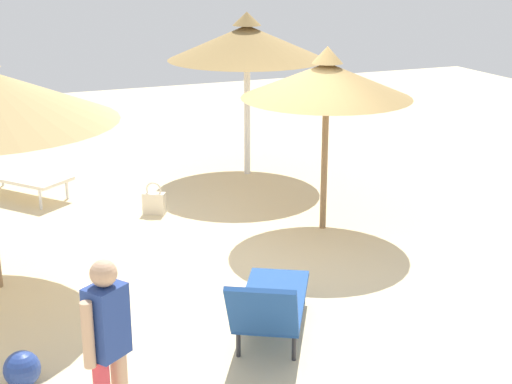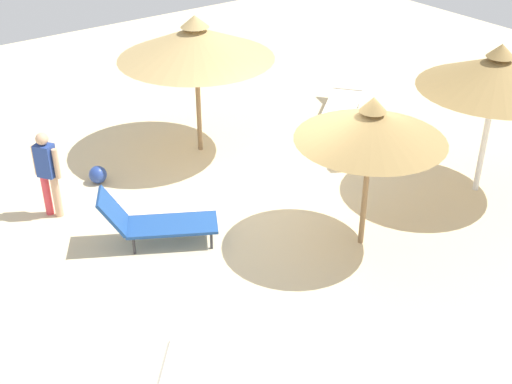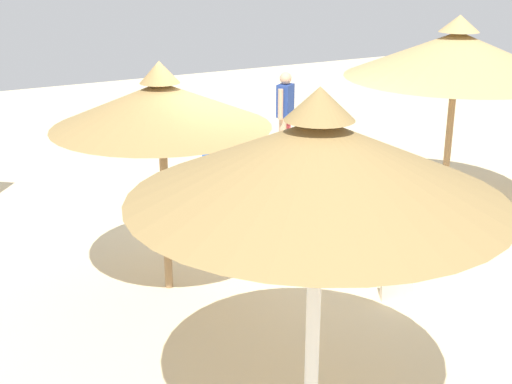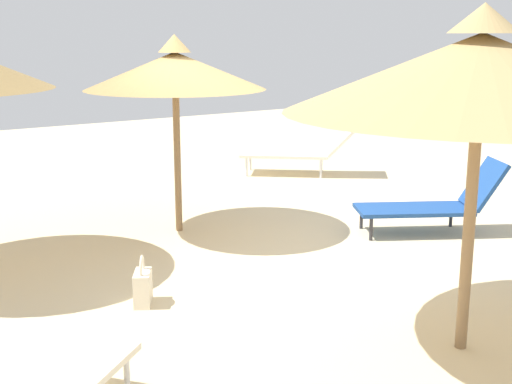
# 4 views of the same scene
# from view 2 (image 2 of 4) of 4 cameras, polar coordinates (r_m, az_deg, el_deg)

# --- Properties ---
(ground) EXTENTS (24.00, 24.00, 0.10)m
(ground) POSITION_cam_2_polar(r_m,az_deg,el_deg) (11.49, 3.36, -2.33)
(ground) COLOR beige
(parasol_umbrella_far_left) EXTENTS (2.25, 2.25, 2.48)m
(parasol_umbrella_far_left) POSITION_cam_2_polar(r_m,az_deg,el_deg) (9.96, 9.68, 5.54)
(parasol_umbrella_far_left) COLOR olive
(parasol_umbrella_far_left) RESTS_ON ground
(parasol_umbrella_center) EXTENTS (2.95, 2.95, 2.71)m
(parasol_umbrella_center) POSITION_cam_2_polar(r_m,az_deg,el_deg) (12.86, -5.11, 12.41)
(parasol_umbrella_center) COLOR olive
(parasol_umbrella_center) RESTS_ON ground
(parasol_umbrella_back) EXTENTS (2.60, 2.60, 2.70)m
(parasol_umbrella_back) POSITION_cam_2_polar(r_m,az_deg,el_deg) (11.98, 19.62, 9.42)
(parasol_umbrella_back) COLOR white
(parasol_umbrella_back) RESTS_ON ground
(lounge_chair_edge) EXTENTS (1.44, 1.88, 0.94)m
(lounge_chair_edge) POSITION_cam_2_polar(r_m,az_deg,el_deg) (10.72, -8.60, -2.42)
(lounge_chair_edge) COLOR #1E478C
(lounge_chair_edge) RESTS_ON ground
(lounge_chair_near_left) EXTENTS (1.83, 2.05, 0.77)m
(lounge_chair_near_left) POSITION_cam_2_polar(r_m,az_deg,el_deg) (15.19, 7.41, 7.86)
(lounge_chair_near_left) COLOR silver
(lounge_chair_near_left) RESTS_ON ground
(person_standing_far_right) EXTENTS (0.41, 0.35, 1.53)m
(person_standing_far_right) POSITION_cam_2_polar(r_m,az_deg,el_deg) (11.60, -17.14, 1.79)
(person_standing_far_right) COLOR #D83F4C
(person_standing_far_right) RESTS_ON ground
(handbag) EXTENTS (0.35, 0.29, 0.48)m
(handbag) POSITION_cam_2_polar(r_m,az_deg,el_deg) (12.96, 7.31, 2.66)
(handbag) COLOR beige
(handbag) RESTS_ON ground
(beach_ball) EXTENTS (0.33, 0.33, 0.33)m
(beach_ball) POSITION_cam_2_polar(r_m,az_deg,el_deg) (12.72, -13.15, 1.43)
(beach_ball) COLOR navy
(beach_ball) RESTS_ON ground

